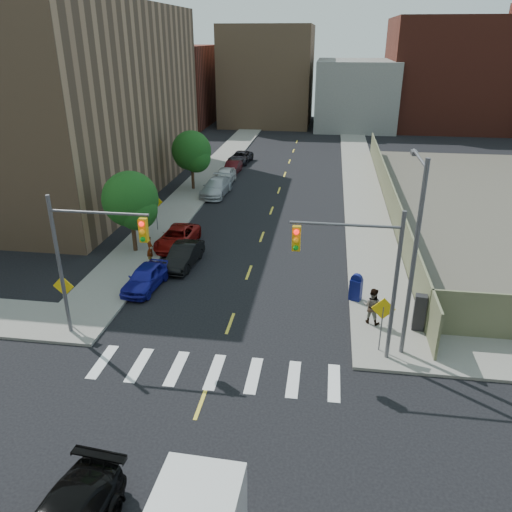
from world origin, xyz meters
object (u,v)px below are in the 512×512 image
(parked_car_white, at_px, (225,176))
(parked_car_silver, at_px, (216,187))
(parked_car_blue, at_px, (146,277))
(mailbox, at_px, (356,287))
(parked_car_red, at_px, (177,237))
(pedestrian_west, at_px, (150,250))
(parked_car_maroon, at_px, (233,167))
(payphone, at_px, (419,312))
(pedestrian_east, at_px, (372,306))
(parked_car_grey, at_px, (240,157))
(parked_car_black, at_px, (184,256))

(parked_car_white, bearing_deg, parked_car_silver, -90.86)
(parked_car_blue, bearing_deg, parked_car_silver, 95.91)
(parked_car_white, bearing_deg, parked_car_blue, -90.86)
(parked_car_silver, distance_m, mailbox, 21.92)
(parked_car_red, distance_m, pedestrian_west, 3.29)
(parked_car_maroon, relative_size, mailbox, 2.58)
(payphone, distance_m, pedestrian_east, 2.24)
(parked_car_maroon, distance_m, pedestrian_east, 31.35)
(parked_car_grey, bearing_deg, parked_car_maroon, -84.59)
(pedestrian_east, bearing_deg, parked_car_red, -13.94)
(parked_car_silver, bearing_deg, payphone, -51.65)
(parked_car_silver, height_order, parked_car_maroon, parked_car_silver)
(parked_car_silver, bearing_deg, parked_car_black, -81.66)
(parked_car_blue, relative_size, pedestrian_west, 2.27)
(parked_car_maroon, bearing_deg, pedestrian_east, -64.03)
(parked_car_black, relative_size, mailbox, 2.74)
(parked_car_grey, relative_size, payphone, 2.48)
(parked_car_white, relative_size, mailbox, 2.91)
(parked_car_blue, height_order, parked_car_white, parked_car_white)
(parked_car_silver, distance_m, payphone, 25.71)
(parked_car_white, bearing_deg, parked_car_grey, 89.14)
(parked_car_black, xyz_separation_m, parked_car_white, (-1.30, 19.28, 0.07))
(parked_car_red, xyz_separation_m, mailbox, (11.80, -6.22, 0.23))
(parked_car_maroon, distance_m, mailbox, 28.96)
(parked_car_red, xyz_separation_m, parked_car_maroon, (0.00, 20.22, -0.01))
(parked_car_maroon, relative_size, payphone, 2.11)
(parked_car_blue, relative_size, parked_car_silver, 0.77)
(parked_car_blue, relative_size, pedestrian_east, 2.12)
(parked_car_blue, height_order, parked_car_silver, parked_car_silver)
(parked_car_blue, relative_size, parked_car_white, 0.90)
(parked_car_red, relative_size, pedestrian_east, 2.49)
(parked_car_silver, bearing_deg, pedestrian_east, -55.56)
(pedestrian_west, distance_m, pedestrian_east, 14.32)
(payphone, bearing_deg, parked_car_red, 155.60)
(parked_car_black, bearing_deg, parked_car_maroon, 97.70)
(payphone, bearing_deg, parked_car_blue, 176.84)
(parked_car_silver, bearing_deg, parked_car_red, -86.53)
(parked_car_blue, relative_size, parked_car_maroon, 1.02)
(parked_car_maroon, bearing_deg, mailbox, -63.44)
(parked_car_white, distance_m, pedestrian_east, 27.77)
(parked_car_maroon, xyz_separation_m, pedestrian_west, (-0.80, -23.39, 0.39))
(parked_car_blue, xyz_separation_m, parked_car_silver, (0.00, 18.56, 0.07))
(parked_car_white, bearing_deg, payphone, -60.50)
(payphone, xyz_separation_m, pedestrian_east, (-2.22, 0.29, 0.02))
(mailbox, bearing_deg, parked_car_maroon, 135.48)
(parked_car_silver, xyz_separation_m, pedestrian_west, (-0.80, -15.43, 0.28))
(parked_car_white, relative_size, parked_car_grey, 0.96)
(payphone, height_order, pedestrian_east, pedestrian_east)
(parked_car_grey, bearing_deg, parked_car_silver, -84.59)
(mailbox, bearing_deg, pedestrian_west, -172.16)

